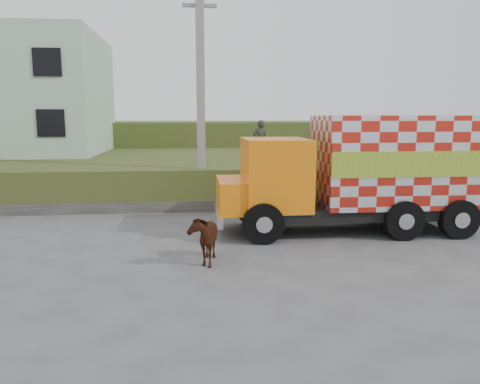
{
  "coord_description": "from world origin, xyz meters",
  "views": [
    {
      "loc": [
        -1.34,
        -12.53,
        3.4
      ],
      "look_at": [
        -0.02,
        0.33,
        1.3
      ],
      "focal_mm": 35.0,
      "sensor_mm": 36.0,
      "label": 1
    }
  ],
  "objects": [
    {
      "name": "retaining_strip",
      "position": [
        -2.0,
        4.2,
        0.2
      ],
      "size": [
        16.0,
        0.5,
        0.4
      ],
      "primitive_type": "cube",
      "color": "#595651",
      "rests_on": "ground"
    },
    {
      "name": "ground",
      "position": [
        0.0,
        0.0,
        0.0
      ],
      "size": [
        120.0,
        120.0,
        0.0
      ],
      "primitive_type": "plane",
      "color": "#474749",
      "rests_on": "ground"
    },
    {
      "name": "embankment",
      "position": [
        0.0,
        10.0,
        0.75
      ],
      "size": [
        40.0,
        12.0,
        1.5
      ],
      "primitive_type": "cube",
      "color": "#31531B",
      "rests_on": "ground"
    },
    {
      "name": "building",
      "position": [
        -11.0,
        13.0,
        4.5
      ],
      "size": [
        10.0,
        8.0,
        6.0
      ],
      "primitive_type": "cube",
      "color": "#A6C3AB",
      "rests_on": "embankment"
    },
    {
      "name": "utility_pole",
      "position": [
        -1.0,
        4.6,
        4.08
      ],
      "size": [
        1.2,
        0.3,
        8.0
      ],
      "color": "gray",
      "rests_on": "ground"
    },
    {
      "name": "cow",
      "position": [
        -1.11,
        -1.86,
        0.6
      ],
      "size": [
        0.76,
        1.46,
        1.19
      ],
      "primitive_type": "imported",
      "rotation": [
        0.0,
        0.0,
        -0.09
      ],
      "color": "#33150C",
      "rests_on": "ground"
    },
    {
      "name": "pedestrian",
      "position": [
        1.49,
        6.85,
        2.37
      ],
      "size": [
        0.67,
        0.47,
        1.74
      ],
      "primitive_type": "imported",
      "rotation": [
        0.0,
        0.0,
        3.23
      ],
      "color": "#312F2C",
      "rests_on": "embankment"
    },
    {
      "name": "cargo_truck",
      "position": [
        3.64,
        0.74,
        1.76
      ],
      "size": [
        7.68,
        2.69,
        3.42
      ],
      "rotation": [
        0.0,
        0.0,
        -0.0
      ],
      "color": "black",
      "rests_on": "ground"
    },
    {
      "name": "embankment_far",
      "position": [
        0.0,
        22.0,
        1.5
      ],
      "size": [
        40.0,
        12.0,
        3.0
      ],
      "primitive_type": "cube",
      "color": "#31531B",
      "rests_on": "ground"
    }
  ]
}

